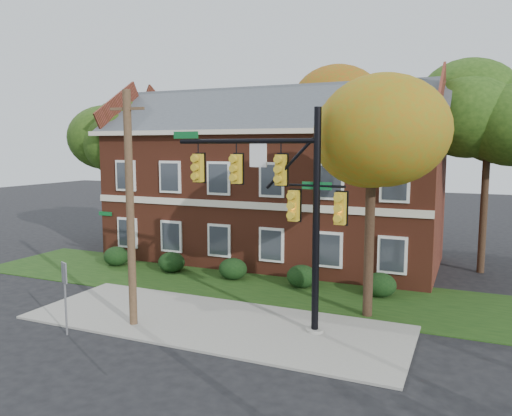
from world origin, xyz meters
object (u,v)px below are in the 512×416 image
at_px(hedge_far_left, 116,256).
at_px(sign_post, 65,286).
at_px(apartment_building, 273,172).
at_px(hedge_center, 233,269).
at_px(traffic_signal, 279,194).
at_px(utility_pole, 130,209).
at_px(hedge_far_right, 380,285).
at_px(tree_near_right, 378,139).
at_px(hedge_right, 302,276).
at_px(tree_left_rear, 121,142).
at_px(hedge_left, 171,262).
at_px(tree_right_rear, 497,111).
at_px(tree_far_rear, 333,111).

distance_m(hedge_far_left, sign_post, 10.09).
relative_size(apartment_building, hedge_far_left, 13.43).
distance_m(hedge_center, sign_post, 9.01).
relative_size(traffic_signal, utility_pole, 0.92).
height_order(hedge_far_right, utility_pole, utility_pole).
relative_size(tree_near_right, sign_post, 3.39).
distance_m(hedge_right, sign_post, 10.38).
relative_size(hedge_right, tree_near_right, 0.16).
xyz_separation_m(tree_near_right, tree_left_rear, (-16.95, 6.97, 0.01)).
bearing_deg(traffic_signal, hedge_far_left, 159.92).
distance_m(hedge_far_right, tree_near_right, 6.77).
height_order(hedge_far_left, hedge_left, same).
bearing_deg(hedge_center, utility_pole, -94.05).
height_order(tree_near_right, traffic_signal, tree_near_right).
bearing_deg(traffic_signal, apartment_building, 116.80).
height_order(hedge_far_left, utility_pole, utility_pole).
height_order(tree_left_rear, utility_pole, tree_left_rear).
distance_m(tree_near_right, traffic_signal, 4.15).
bearing_deg(hedge_right, apartment_building, 123.67).
bearing_deg(hedge_far_left, sign_post, -60.29).
relative_size(tree_right_rear, tree_far_rear, 0.92).
height_order(tree_right_rear, utility_pole, tree_right_rear).
height_order(apartment_building, tree_far_rear, tree_far_rear).
relative_size(hedge_center, utility_pole, 0.17).
bearing_deg(hedge_far_right, traffic_signal, -117.79).
relative_size(tree_near_right, utility_pole, 1.03).
xyz_separation_m(tree_far_rear, traffic_signal, (2.97, -18.19, -4.07)).
bearing_deg(sign_post, hedge_right, 82.14).
height_order(hedge_left, tree_near_right, tree_near_right).
bearing_deg(hedge_far_right, apartment_building, 143.11).
bearing_deg(hedge_far_right, sign_post, -136.08).
height_order(traffic_signal, utility_pole, utility_pole).
xyz_separation_m(hedge_left, hedge_right, (7.00, 0.00, 0.00)).
bearing_deg(sign_post, hedge_far_left, 144.32).
bearing_deg(tree_left_rear, traffic_signal, -33.34).
bearing_deg(hedge_far_left, tree_left_rear, 123.42).
bearing_deg(tree_far_rear, hedge_center, -95.85).
bearing_deg(tree_near_right, tree_far_rear, 110.27).
height_order(hedge_center, hedge_far_right, same).
bearing_deg(tree_far_rear, tree_right_rear, -35.00).
bearing_deg(utility_pole, apartment_building, 81.46).
xyz_separation_m(hedge_right, traffic_signal, (0.81, -5.10, 4.24)).
bearing_deg(sign_post, tree_left_rear, 145.55).
height_order(utility_pole, sign_post, utility_pole).
distance_m(hedge_left, tree_far_rear, 16.25).
height_order(hedge_far_right, tree_left_rear, tree_left_rear).
xyz_separation_m(hedge_far_right, tree_far_rear, (-5.66, 13.09, 8.32)).
relative_size(hedge_far_right, utility_pole, 0.17).
xyz_separation_m(traffic_signal, sign_post, (-6.35, -3.60, -3.05)).
bearing_deg(tree_left_rear, hedge_far_right, -13.89).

